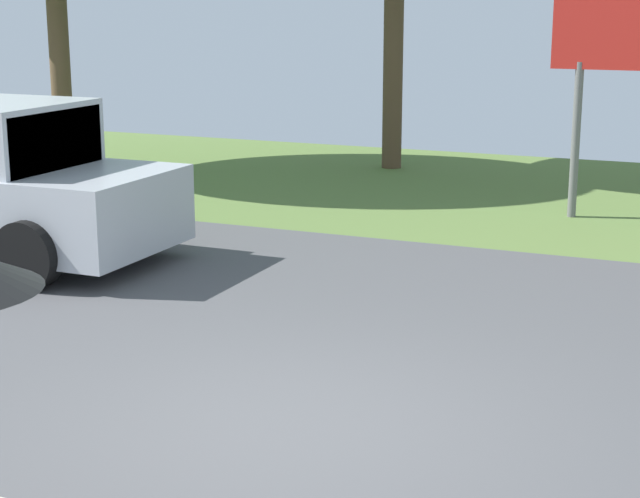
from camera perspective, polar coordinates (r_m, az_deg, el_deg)
name	(u,v)px	position (r m, az deg, el deg)	size (l,w,h in m)	color
ground_plane	(414,321)	(10.31, 5.18, -3.95)	(40.00, 22.00, 0.20)	#4C4C4F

